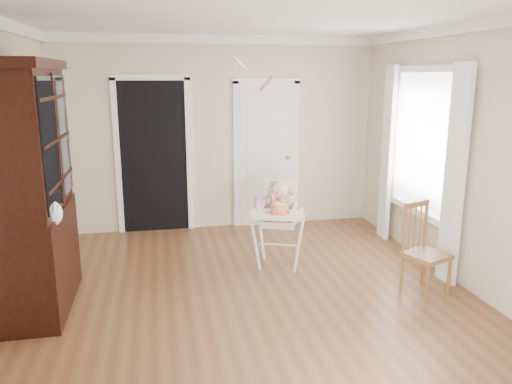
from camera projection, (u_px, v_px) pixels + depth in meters
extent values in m
plane|color=brown|center=(251.00, 298.00, 4.97)|extent=(5.00, 5.00, 0.00)
plane|color=white|center=(250.00, 13.00, 4.35)|extent=(5.00, 5.00, 0.00)
plane|color=beige|center=(218.00, 134.00, 7.05)|extent=(4.50, 0.00, 4.50)
plane|color=beige|center=(467.00, 158.00, 5.09)|extent=(0.00, 5.00, 5.00)
cube|color=black|center=(154.00, 158.00, 6.93)|extent=(0.90, 0.03, 2.10)
cube|color=white|center=(117.00, 159.00, 6.83)|extent=(0.08, 0.05, 2.18)
cube|color=white|center=(189.00, 157.00, 7.02)|extent=(0.08, 0.05, 2.18)
cube|color=white|center=(150.00, 77.00, 6.68)|extent=(1.06, 0.05, 0.08)
cube|color=white|center=(266.00, 156.00, 7.23)|extent=(0.80, 0.05, 2.05)
cube|color=white|center=(236.00, 157.00, 7.15)|extent=(0.08, 0.05, 2.13)
cube|color=white|center=(295.00, 155.00, 7.32)|extent=(0.08, 0.05, 2.13)
sphere|color=gold|center=(288.00, 157.00, 7.26)|extent=(0.06, 0.06, 0.06)
cube|color=white|center=(425.00, 143.00, 5.84)|extent=(0.02, 1.20, 1.60)
cube|color=white|center=(429.00, 69.00, 5.64)|extent=(0.06, 1.36, 0.08)
cube|color=white|center=(455.00, 177.00, 5.14)|extent=(0.08, 0.28, 2.30)
cube|color=white|center=(387.00, 154.00, 6.62)|extent=(0.08, 0.28, 2.30)
cylinder|color=white|center=(256.00, 249.00, 5.60)|extent=(0.15, 0.09, 0.58)
cylinder|color=white|center=(297.00, 251.00, 5.54)|extent=(0.09, 0.15, 0.58)
cylinder|color=white|center=(261.00, 237.00, 6.01)|extent=(0.09, 0.15, 0.58)
cylinder|color=white|center=(300.00, 239.00, 5.95)|extent=(0.15, 0.09, 0.58)
cylinder|color=white|center=(278.00, 245.00, 5.73)|extent=(0.43, 0.17, 0.02)
cube|color=silver|center=(279.00, 222.00, 5.72)|extent=(0.46, 0.45, 0.08)
cube|color=silver|center=(263.00, 211.00, 5.72)|extent=(0.15, 0.32, 0.17)
cube|color=silver|center=(295.00, 213.00, 5.66)|extent=(0.15, 0.32, 0.17)
cube|color=silver|center=(281.00, 199.00, 5.82)|extent=(0.37, 0.18, 0.43)
cube|color=white|center=(277.00, 215.00, 5.46)|extent=(0.64, 0.55, 0.03)
cube|color=white|center=(275.00, 218.00, 5.27)|extent=(0.52, 0.21, 0.04)
ellipsoid|color=beige|center=(279.00, 209.00, 5.71)|extent=(0.26, 0.24, 0.27)
sphere|color=beige|center=(280.00, 190.00, 5.66)|extent=(0.24, 0.24, 0.19)
sphere|color=red|center=(279.00, 205.00, 5.64)|extent=(0.14, 0.14, 0.14)
sphere|color=red|center=(277.00, 196.00, 5.59)|extent=(0.07, 0.07, 0.07)
sphere|color=red|center=(292.00, 193.00, 5.56)|extent=(0.06, 0.06, 0.06)
cylinder|color=silver|center=(280.00, 213.00, 5.45)|extent=(0.24, 0.24, 0.01)
cylinder|color=red|center=(280.00, 208.00, 5.44)|extent=(0.19, 0.19, 0.10)
cylinder|color=#F2E08C|center=(281.00, 205.00, 5.40)|extent=(0.08, 0.08, 0.02)
cylinder|color=pink|center=(258.00, 205.00, 5.56)|extent=(0.07, 0.07, 0.12)
cylinder|color=#976EC1|center=(258.00, 199.00, 5.55)|extent=(0.08, 0.08, 0.03)
cone|color=#976EC1|center=(258.00, 195.00, 5.54)|extent=(0.03, 0.03, 0.04)
cube|color=black|center=(39.00, 259.00, 4.71)|extent=(0.53, 1.28, 0.96)
cube|color=black|center=(26.00, 140.00, 4.45)|extent=(0.49, 1.28, 1.28)
cube|color=black|center=(50.00, 144.00, 4.19)|extent=(0.02, 0.56, 1.12)
cube|color=black|center=(63.00, 135.00, 4.80)|extent=(0.02, 0.56, 1.12)
cube|color=black|center=(18.00, 64.00, 4.30)|extent=(0.58, 1.37, 0.09)
ellipsoid|color=white|center=(50.00, 214.00, 4.27)|extent=(0.21, 0.17, 0.24)
cube|color=brown|center=(427.00, 255.00, 5.01)|extent=(0.49, 0.49, 0.04)
cylinder|color=brown|center=(428.00, 283.00, 4.84)|extent=(0.03, 0.03, 0.40)
cylinder|color=brown|center=(449.00, 276.00, 5.01)|extent=(0.03, 0.03, 0.40)
cylinder|color=brown|center=(402.00, 272.00, 5.11)|extent=(0.03, 0.03, 0.40)
cylinder|color=brown|center=(423.00, 266.00, 5.27)|extent=(0.03, 0.03, 0.40)
cylinder|color=brown|center=(404.00, 229.00, 5.01)|extent=(0.03, 0.03, 0.52)
cylinder|color=brown|center=(426.00, 224.00, 5.18)|extent=(0.03, 0.03, 0.52)
cube|color=brown|center=(417.00, 204.00, 5.04)|extent=(0.33, 0.16, 0.05)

